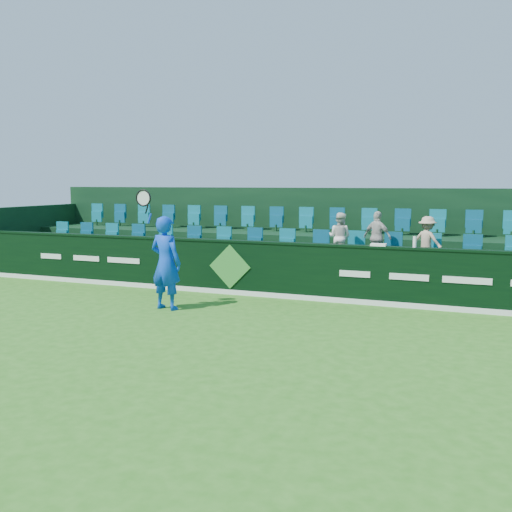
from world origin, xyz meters
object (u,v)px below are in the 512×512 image
at_px(spectator_right, 427,241).
at_px(towel, 378,245).
at_px(spectator_middle, 377,237).
at_px(drinks_bottle, 415,242).
at_px(tennis_player, 166,262).
at_px(spectator_left, 340,237).

bearing_deg(spectator_right, towel, 73.27).
xyz_separation_m(spectator_middle, drinks_bottle, (0.99, -1.12, 0.04)).
height_order(spectator_right, drinks_bottle, spectator_right).
height_order(tennis_player, spectator_middle, tennis_player).
xyz_separation_m(spectator_middle, towel, (0.21, -1.12, -0.06)).
relative_size(spectator_middle, spectator_right, 1.09).
distance_m(spectator_left, drinks_bottle, 2.23).
xyz_separation_m(spectator_left, spectator_right, (2.10, 0.00, -0.02)).
xyz_separation_m(spectator_middle, spectator_right, (1.17, 0.00, -0.05)).
bearing_deg(spectator_right, drinks_bottle, 104.91).
bearing_deg(spectator_right, spectator_middle, 23.95).
height_order(spectator_left, towel, spectator_left).
bearing_deg(spectator_middle, towel, 123.19).
height_order(spectator_middle, towel, spectator_middle).
height_order(spectator_middle, drinks_bottle, spectator_middle).
bearing_deg(tennis_player, spectator_left, 45.98).
bearing_deg(drinks_bottle, spectator_right, 80.97).
bearing_deg(spectator_middle, spectator_right, -157.39).
distance_m(tennis_player, spectator_middle, 5.19).
height_order(tennis_player, towel, tennis_player).
bearing_deg(tennis_player, towel, 26.28).
distance_m(tennis_player, towel, 4.76).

